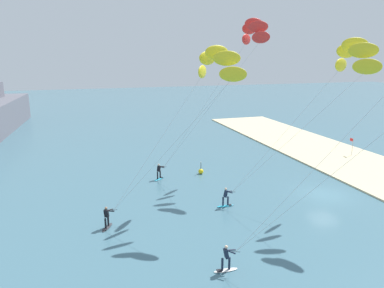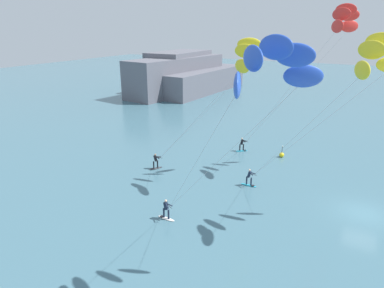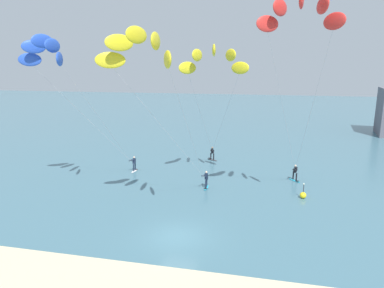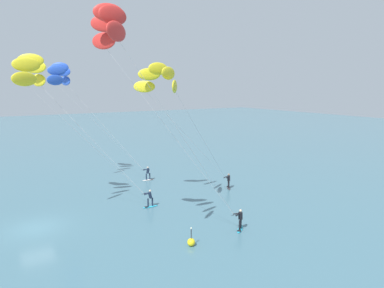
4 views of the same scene
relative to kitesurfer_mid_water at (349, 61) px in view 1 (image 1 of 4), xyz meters
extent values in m
plane|color=#426B7A|center=(2.64, -1.15, -12.05)|extent=(240.00, 240.00, 0.00)
ellipsoid|color=white|center=(-5.69, 12.24, -12.01)|extent=(0.41, 1.51, 0.08)
cube|color=black|center=(-5.68, 12.65, -11.96)|extent=(0.30, 0.29, 0.02)
cylinder|color=#192338|center=(-5.70, 12.02, -11.58)|extent=(0.14, 0.14, 0.78)
cylinder|color=#192338|center=(-5.68, 12.46, -11.58)|extent=(0.14, 0.14, 0.78)
cube|color=#192338|center=(-5.69, 12.24, -10.89)|extent=(0.31, 0.33, 0.63)
sphere|color=beige|center=(-5.69, 12.24, -10.47)|extent=(0.20, 0.20, 0.20)
cylinder|color=black|center=(-5.92, 11.74, -10.74)|extent=(0.26, 0.51, 0.03)
cylinder|color=#192338|center=(-5.70, 11.94, -10.71)|extent=(0.12, 0.61, 0.15)
cylinder|color=#192338|center=(-5.90, 12.03, -10.71)|extent=(0.50, 0.48, 0.15)
cylinder|color=#B2B2B7|center=(-8.76, 8.14, -5.62)|extent=(5.71, 7.22, 10.25)
cylinder|color=#B2B2B7|center=(-6.77, 7.23, -5.62)|extent=(1.73, 9.03, 10.25)
ellipsoid|color=#23ADD1|center=(2.94, 8.66, -12.01)|extent=(0.38, 1.50, 0.08)
cube|color=black|center=(2.94, 8.24, -11.96)|extent=(0.29, 0.28, 0.02)
cylinder|color=#192338|center=(2.95, 8.88, -11.58)|extent=(0.14, 0.14, 0.78)
cylinder|color=#192338|center=(2.94, 8.44, -11.58)|extent=(0.14, 0.14, 0.78)
cube|color=#192338|center=(2.94, 8.66, -10.89)|extent=(0.30, 0.32, 0.63)
sphere|color=beige|center=(2.94, 8.66, -10.47)|extent=(0.20, 0.20, 0.20)
cylinder|color=black|center=(2.77, 8.14, -10.74)|extent=(0.21, 0.53, 0.03)
cylinder|color=#192338|center=(2.96, 8.36, -10.71)|extent=(0.12, 0.61, 0.15)
cylinder|color=#192338|center=(2.75, 8.43, -10.71)|extent=(0.46, 0.52, 0.15)
ellipsoid|color=yellow|center=(-2.34, 0.44, -0.33)|extent=(1.98, 1.19, 1.10)
ellipsoid|color=yellow|center=(-1.52, 0.16, 0.78)|extent=(1.60, 1.75, 1.10)
ellipsoid|color=yellow|center=(-0.11, -0.32, 1.21)|extent=(0.96, 2.05, 1.10)
ellipsoid|color=yellow|center=(1.30, -0.80, 0.78)|extent=(0.45, 2.07, 1.10)
ellipsoid|color=yellow|center=(2.13, -1.08, -0.33)|extent=(1.19, 1.98, 1.10)
cylinder|color=#B2B2B7|center=(0.21, 4.29, -5.69)|extent=(5.13, 7.71, 10.12)
cylinder|color=#B2B2B7|center=(2.45, 3.53, -5.69)|extent=(0.66, 9.23, 10.12)
ellipsoid|color=#333338|center=(1.98, 18.56, -12.01)|extent=(1.48, 1.06, 0.08)
cube|color=black|center=(1.63, 18.77, -11.96)|extent=(0.39, 0.39, 0.02)
cylinder|color=black|center=(2.17, 18.45, -11.58)|extent=(0.14, 0.14, 0.78)
cylinder|color=black|center=(1.79, 18.67, -11.58)|extent=(0.14, 0.14, 0.78)
cube|color=black|center=(1.98, 18.56, -10.89)|extent=(0.43, 0.42, 0.63)
sphere|color=#9E7051|center=(1.98, 18.56, -10.47)|extent=(0.20, 0.20, 0.20)
cylinder|color=black|center=(2.07, 18.02, -10.74)|extent=(0.11, 0.55, 0.03)
cylinder|color=black|center=(2.13, 18.31, -10.71)|extent=(0.38, 0.56, 0.15)
cylinder|color=black|center=(1.92, 18.27, -10.71)|extent=(0.22, 0.61, 0.15)
ellipsoid|color=yellow|center=(1.04, 9.14, -0.89)|extent=(1.47, 1.85, 1.10)
ellipsoid|color=yellow|center=(1.90, 9.27, 0.22)|extent=(0.80, 2.07, 1.10)
ellipsoid|color=yellow|center=(3.38, 9.50, 0.65)|extent=(0.63, 2.08, 1.10)
ellipsoid|color=yellow|center=(4.85, 9.73, 0.22)|extent=(1.34, 1.92, 1.10)
ellipsoid|color=yellow|center=(5.71, 9.86, -0.89)|extent=(1.85, 1.47, 1.10)
cylinder|color=#B2B2B7|center=(1.55, 13.58, -5.96)|extent=(1.05, 8.89, 9.56)
cylinder|color=#B2B2B7|center=(3.89, 13.94, -5.96)|extent=(3.67, 8.18, 9.56)
ellipsoid|color=#23ADD1|center=(11.32, 12.61, -12.01)|extent=(1.23, 1.39, 0.08)
cube|color=black|center=(11.59, 12.29, -11.96)|extent=(0.40, 0.40, 0.02)
cylinder|color=black|center=(11.18, 12.78, -11.58)|extent=(0.14, 0.14, 0.78)
cylinder|color=black|center=(11.46, 12.44, -11.58)|extent=(0.14, 0.14, 0.78)
cube|color=black|center=(11.32, 12.61, -10.89)|extent=(0.44, 0.44, 0.63)
sphere|color=beige|center=(11.32, 12.61, -10.47)|extent=(0.20, 0.20, 0.20)
cylinder|color=black|center=(11.25, 12.06, -10.74)|extent=(0.10, 0.55, 0.03)
cylinder|color=black|center=(11.40, 12.32, -10.71)|extent=(0.24, 0.61, 0.15)
cylinder|color=black|center=(11.18, 12.35, -10.71)|extent=(0.37, 0.57, 0.15)
ellipsoid|color=red|center=(7.96, 3.35, 2.09)|extent=(1.66, 1.37, 1.10)
ellipsoid|color=red|center=(8.74, 3.25, 3.08)|extent=(1.20, 1.75, 1.10)
ellipsoid|color=red|center=(10.06, 3.07, 3.47)|extent=(0.56, 1.87, 1.10)
ellipsoid|color=red|center=(11.38, 2.90, 3.08)|extent=(0.78, 1.86, 1.10)
ellipsoid|color=red|center=(12.16, 2.80, 2.09)|extent=(1.37, 1.66, 1.10)
cylinder|color=#B2B2B7|center=(9.61, 7.71, -4.48)|extent=(3.31, 8.73, 12.54)
cylinder|color=#B2B2B7|center=(11.71, 7.43, -4.48)|extent=(0.93, 9.28, 12.54)
sphere|color=yellow|center=(11.68, 7.89, -11.77)|extent=(0.56, 0.56, 0.56)
cylinder|color=#262628|center=(11.68, 7.89, -11.14)|extent=(0.06, 0.06, 0.70)
sphere|color=#F2F2CC|center=(11.68, 7.89, -10.73)|extent=(0.12, 0.12, 0.12)
cylinder|color=gray|center=(12.42, -12.65, -10.79)|extent=(0.05, 0.05, 2.20)
cube|color=red|center=(12.70, -12.65, -9.91)|extent=(0.52, 0.03, 0.36)
camera|label=1|loc=(-22.81, 19.70, 0.37)|focal=33.05mm
camera|label=2|loc=(-24.67, -0.57, 2.09)|focal=31.59mm
camera|label=3|loc=(8.08, -21.70, -0.70)|focal=32.01mm
camera|label=4|loc=(30.87, -3.62, -0.95)|focal=31.59mm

